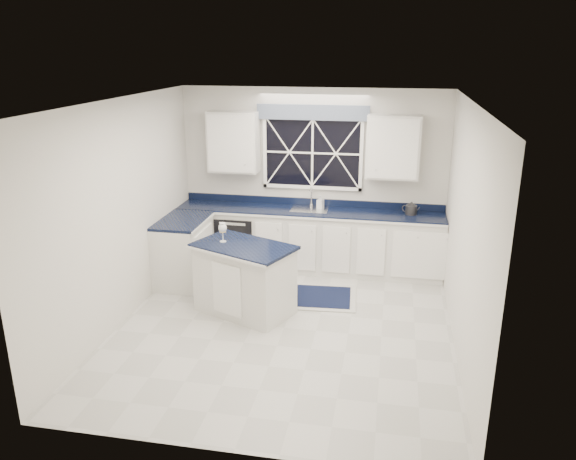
% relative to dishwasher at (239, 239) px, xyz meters
% --- Properties ---
extents(ground, '(4.50, 4.50, 0.00)m').
position_rel_dishwasher_xyz_m(ground, '(1.10, -1.95, -0.41)').
color(ground, '#BBBBB6').
rests_on(ground, ground).
extents(back_wall, '(4.00, 0.10, 2.70)m').
position_rel_dishwasher_xyz_m(back_wall, '(1.10, 0.30, 0.94)').
color(back_wall, silver).
rests_on(back_wall, ground).
extents(base_cabinets, '(3.99, 1.60, 0.90)m').
position_rel_dishwasher_xyz_m(base_cabinets, '(0.77, -0.17, 0.04)').
color(base_cabinets, silver).
rests_on(base_cabinets, ground).
extents(countertop, '(3.98, 0.64, 0.04)m').
position_rel_dishwasher_xyz_m(countertop, '(1.10, 0.00, 0.51)').
color(countertop, black).
rests_on(countertop, base_cabinets).
extents(dishwasher, '(0.60, 0.58, 0.82)m').
position_rel_dishwasher_xyz_m(dishwasher, '(0.00, 0.00, 0.00)').
color(dishwasher, black).
rests_on(dishwasher, ground).
extents(window, '(1.65, 0.09, 1.26)m').
position_rel_dishwasher_xyz_m(window, '(1.10, 0.25, 1.42)').
color(window, black).
rests_on(window, ground).
extents(upper_cabinets, '(3.10, 0.34, 0.90)m').
position_rel_dishwasher_xyz_m(upper_cabinets, '(1.10, 0.13, 1.49)').
color(upper_cabinets, silver).
rests_on(upper_cabinets, ground).
extents(faucet, '(0.05, 0.20, 0.30)m').
position_rel_dishwasher_xyz_m(faucet, '(1.10, 0.19, 0.69)').
color(faucet, silver).
rests_on(faucet, countertop).
extents(island, '(1.41, 1.15, 0.91)m').
position_rel_dishwasher_xyz_m(island, '(0.52, -1.60, 0.05)').
color(island, silver).
rests_on(island, ground).
extents(rug, '(1.45, 0.94, 0.02)m').
position_rel_dishwasher_xyz_m(rug, '(1.20, -1.03, -0.40)').
color(rug, '#B2B2AD').
rests_on(rug, ground).
extents(kettle, '(0.26, 0.21, 0.19)m').
position_rel_dishwasher_xyz_m(kettle, '(2.58, 0.05, 0.62)').
color(kettle, '#2C2B2E').
rests_on(kettle, countertop).
extents(wine_glass, '(0.11, 0.11, 0.25)m').
position_rel_dishwasher_xyz_m(wine_glass, '(0.23, -1.52, 0.67)').
color(wine_glass, silver).
rests_on(wine_glass, island).
extents(soap_bottle, '(0.11, 0.11, 0.20)m').
position_rel_dishwasher_xyz_m(soap_bottle, '(1.25, 0.12, 0.63)').
color(soap_bottle, silver).
rests_on(soap_bottle, countertop).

